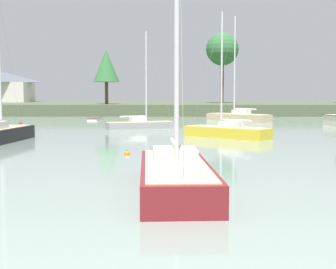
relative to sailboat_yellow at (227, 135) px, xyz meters
The scene contains 11 objects.
far_shore_bank 57.65m from the sailboat_yellow, 98.97° to the left, with size 191.36×40.58×1.92m, color #4C563D.
sailboat_yellow is the anchor object (origin of this frame).
sailboat_maroon 23.43m from the sailboat_yellow, 101.55° to the right, with size 3.15×9.31×15.08m.
sailboat_sand 25.45m from the sailboat_yellow, 79.93° to the left, with size 8.52×8.46×14.98m.
sailboat_grey 13.31m from the sailboat_yellow, 127.62° to the left, with size 7.72×4.58×10.91m.
dinghy_white 30.46m from the sailboat_yellow, 120.79° to the left, with size 1.83×3.31×0.49m.
mooring_buoy_orange 14.08m from the sailboat_yellow, 122.69° to the right, with size 0.37×0.37×0.42m.
mooring_buoy_red 30.51m from the sailboat_yellow, 141.38° to the left, with size 0.44×0.44×0.49m.
shore_tree_inland_a 46.41m from the sailboat_yellow, 110.63° to the left, with size 4.53×4.53×9.38m.
shore_tree_far_right 53.99m from the sailboat_yellow, 84.56° to the left, with size 6.28×6.28×13.47m.
cottage_behind_trees 73.88m from the sailboat_yellow, 123.34° to the left, with size 11.92×9.40×6.33m.
Camera 1 is at (4.12, -4.41, 3.84)m, focal length 51.89 mm.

